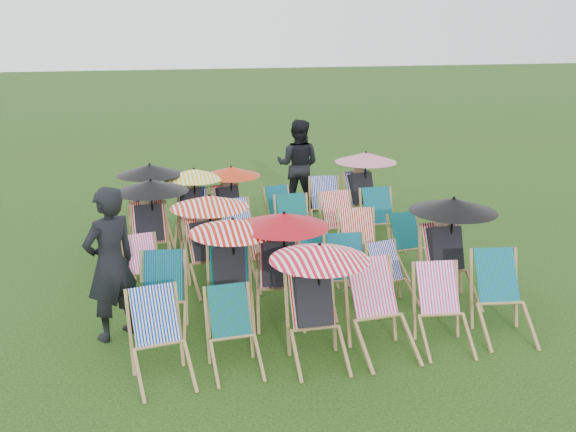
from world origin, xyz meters
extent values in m
plane|color=black|center=(0.00, 0.00, 0.00)|extent=(100.00, 100.00, 0.00)
cube|color=#07279B|center=(-2.08, -2.01, 0.64)|extent=(0.52, 0.42, 0.57)
cube|color=#096525|center=(-1.26, -2.00, 0.59)|extent=(0.45, 0.34, 0.53)
cube|color=red|center=(-0.31, -2.06, 0.65)|extent=(0.50, 0.38, 0.58)
cube|color=black|center=(-0.31, -2.11, 0.65)|extent=(0.43, 0.44, 0.61)
sphere|color=tan|center=(-0.31, -2.01, 0.97)|extent=(0.21, 0.21, 0.21)
cylinder|color=black|center=(-0.26, -2.15, 0.92)|extent=(0.03, 0.03, 0.72)
cone|color=red|center=(-0.26, -2.15, 1.25)|extent=(1.13, 1.13, 0.17)
cube|color=#E32D7A|center=(0.45, -2.01, 0.70)|extent=(0.55, 0.42, 0.63)
cube|color=#E72EA0|center=(1.27, -2.08, 0.63)|extent=(0.52, 0.42, 0.57)
cube|color=#0B7645|center=(2.11, -2.00, 0.68)|extent=(0.57, 0.46, 0.61)
cube|color=#0B743A|center=(-1.92, -0.92, 0.65)|extent=(0.54, 0.44, 0.59)
cube|color=#096722|center=(-1.06, -0.83, 0.65)|extent=(0.53, 0.42, 0.58)
cube|color=black|center=(-1.07, -0.88, 0.65)|extent=(0.46, 0.47, 0.61)
sphere|color=tan|center=(-1.06, -0.77, 0.97)|extent=(0.21, 0.21, 0.21)
cylinder|color=black|center=(-1.01, -0.92, 0.92)|extent=(0.03, 0.03, 0.71)
cone|color=red|center=(-1.01, -0.92, 1.24)|extent=(1.12, 1.12, 0.17)
cube|color=#D62A68|center=(-0.41, -0.88, 0.67)|extent=(0.57, 0.46, 0.60)
cube|color=black|center=(-0.42, -0.93, 0.67)|extent=(0.50, 0.51, 0.63)
sphere|color=tan|center=(-0.40, -0.83, 1.00)|extent=(0.22, 0.22, 0.22)
cylinder|color=black|center=(-0.37, -0.98, 0.95)|extent=(0.03, 0.03, 0.74)
cone|color=#AA0913|center=(-0.37, -0.98, 1.29)|extent=(1.16, 1.16, 0.18)
cube|color=#096736|center=(0.55, -0.81, 0.64)|extent=(0.52, 0.40, 0.58)
cube|color=#09068C|center=(1.08, -0.91, 0.56)|extent=(0.48, 0.39, 0.50)
cube|color=red|center=(1.95, -0.90, 0.69)|extent=(0.55, 0.42, 0.62)
cube|color=black|center=(1.94, -0.95, 0.69)|extent=(0.47, 0.48, 0.65)
sphere|color=tan|center=(1.95, -0.84, 1.03)|extent=(0.23, 0.23, 0.23)
cylinder|color=black|center=(2.00, -1.00, 0.98)|extent=(0.03, 0.03, 0.76)
cone|color=black|center=(2.00, -1.00, 1.33)|extent=(1.20, 1.20, 0.18)
cube|color=#EC2F85|center=(-2.15, 0.26, 0.56)|extent=(0.46, 0.37, 0.50)
cube|color=red|center=(-1.22, 0.37, 0.65)|extent=(0.54, 0.43, 0.58)
cube|color=black|center=(-1.21, 0.32, 0.65)|extent=(0.47, 0.48, 0.61)
sphere|color=tan|center=(-1.23, 0.42, 0.97)|extent=(0.21, 0.21, 0.21)
cylinder|color=black|center=(-1.15, 0.29, 0.92)|extent=(0.03, 0.03, 0.72)
cone|color=red|center=(-1.15, 0.29, 1.25)|extent=(1.13, 1.13, 0.17)
cube|color=red|center=(-0.35, 0.32, 0.63)|extent=(0.51, 0.40, 0.56)
cube|color=#09662A|center=(0.37, 0.20, 0.57)|extent=(0.45, 0.34, 0.52)
cube|color=red|center=(1.12, 0.28, 0.66)|extent=(0.54, 0.42, 0.59)
cube|color=#096628|center=(1.89, 0.21, 0.59)|extent=(0.47, 0.37, 0.53)
cube|color=red|center=(-1.98, 1.40, 0.67)|extent=(0.51, 0.38, 0.60)
cube|color=black|center=(-1.98, 1.35, 0.67)|extent=(0.43, 0.45, 0.63)
sphere|color=tan|center=(-1.98, 1.45, 1.00)|extent=(0.22, 0.22, 0.22)
cylinder|color=black|center=(-1.92, 1.31, 0.95)|extent=(0.03, 0.03, 0.74)
cone|color=black|center=(-1.92, 1.31, 1.29)|extent=(1.16, 1.16, 0.18)
cube|color=red|center=(-1.24, 1.41, 0.61)|extent=(0.46, 0.34, 0.54)
cube|color=#0827A9|center=(-0.57, 1.42, 0.64)|extent=(0.54, 0.44, 0.57)
cube|color=#096325|center=(0.38, 1.42, 0.65)|extent=(0.50, 0.38, 0.58)
cube|color=red|center=(1.17, 1.42, 0.65)|extent=(0.50, 0.37, 0.58)
cube|color=#0A7034|center=(1.93, 1.46, 0.66)|extent=(0.51, 0.39, 0.59)
cube|color=#F10B08|center=(-1.95, 2.65, 0.66)|extent=(0.55, 0.44, 0.60)
cube|color=black|center=(-1.94, 2.60, 0.66)|extent=(0.48, 0.49, 0.62)
sphere|color=tan|center=(-1.95, 2.71, 0.99)|extent=(0.22, 0.22, 0.22)
cylinder|color=black|center=(-1.87, 2.57, 0.94)|extent=(0.03, 0.03, 0.73)
cone|color=black|center=(-1.87, 2.57, 1.27)|extent=(1.15, 1.15, 0.18)
cube|color=#0812AC|center=(-1.17, 2.53, 0.62)|extent=(0.53, 0.43, 0.56)
cube|color=black|center=(-1.18, 2.48, 0.62)|extent=(0.46, 0.47, 0.58)
sphere|color=tan|center=(-1.16, 2.58, 0.92)|extent=(0.20, 0.20, 0.20)
cylinder|color=black|center=(-1.13, 2.43, 0.88)|extent=(0.03, 0.03, 0.68)
cone|color=yellow|center=(-1.13, 2.43, 1.19)|extent=(1.07, 1.07, 0.17)
cube|color=red|center=(-0.53, 2.63, 0.61)|extent=(0.51, 0.41, 0.54)
cube|color=black|center=(-0.52, 2.58, 0.61)|extent=(0.44, 0.45, 0.57)
sphere|color=tan|center=(-0.53, 2.67, 0.91)|extent=(0.20, 0.20, 0.20)
cylinder|color=black|center=(-0.45, 2.55, 0.86)|extent=(0.03, 0.03, 0.67)
cone|color=red|center=(-0.45, 2.55, 1.16)|extent=(1.05, 1.05, 0.16)
cube|color=#096739|center=(0.42, 2.54, 0.57)|extent=(0.47, 0.38, 0.51)
cube|color=#071697|center=(1.33, 2.61, 0.64)|extent=(0.54, 0.43, 0.58)
cube|color=#100793|center=(2.05, 2.67, 0.67)|extent=(0.55, 0.43, 0.60)
cube|color=black|center=(2.05, 2.62, 0.67)|extent=(0.47, 0.48, 0.63)
sphere|color=tan|center=(2.04, 2.72, 1.00)|extent=(0.22, 0.22, 0.22)
cylinder|color=black|center=(2.12, 2.58, 0.95)|extent=(0.03, 0.03, 0.74)
cone|color=#CB687E|center=(2.12, 2.58, 1.29)|extent=(1.16, 1.16, 0.18)
imported|color=black|center=(-2.53, -1.12, 0.95)|extent=(0.83, 0.76, 1.89)
imported|color=black|center=(1.14, 3.84, 0.93)|extent=(1.13, 1.05, 1.86)
camera|label=1|loc=(-2.26, -8.55, 3.65)|focal=40.00mm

